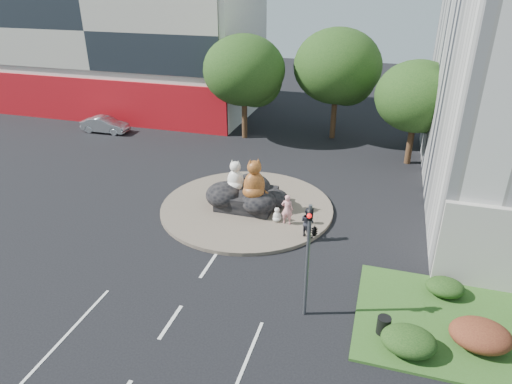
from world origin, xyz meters
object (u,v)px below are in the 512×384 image
pedestrian_dark (308,222)px  kitten_calico (215,200)px  parked_car (105,125)px  cat_white (235,175)px  litter_bin (384,325)px  pedestrian_pink (287,209)px  kitten_white (277,214)px  cat_tabby (254,178)px

pedestrian_dark → kitten_calico: bearing=16.5°
kitten_calico → parked_car: size_ratio=0.20×
cat_white → litter_bin: size_ratio=2.56×
pedestrian_pink → pedestrian_dark: size_ratio=1.06×
kitten_white → pedestrian_pink: (0.58, -0.14, 0.44)m
cat_white → pedestrian_pink: cat_white is taller
pedestrian_pink → cat_white: bearing=-24.0°
kitten_calico → litter_bin: size_ratio=1.16×
cat_white → kitten_calico: bearing=-142.7°
cat_tabby → parked_car: size_ratio=0.57×
kitten_calico → cat_white: bearing=69.9°
cat_tabby → pedestrian_dark: cat_tabby is taller
cat_white → kitten_calico: (-1.00, -0.76, -1.40)m
cat_tabby → pedestrian_dark: 4.03m
cat_tabby → pedestrian_pink: 2.56m
litter_bin → cat_tabby: bearing=133.8°
cat_tabby → litter_bin: size_ratio=3.20×
kitten_calico → pedestrian_dark: size_ratio=0.51×
parked_car → litter_bin: bearing=-128.8°
kitten_calico → kitten_white: (3.82, -0.57, 0.00)m
cat_white → pedestrian_dark: size_ratio=1.13×
pedestrian_pink → kitten_calico: bearing=-9.8°
pedestrian_pink → parked_car: (-18.57, 11.21, -0.39)m
kitten_calico → litter_bin: kitten_calico is taller
pedestrian_pink → kitten_white: bearing=-13.9°
parked_car → kitten_calico: bearing=-128.2°
kitten_calico → pedestrian_dark: (5.70, -1.65, 0.40)m
parked_car → litter_bin: (23.96, -18.15, -0.19)m
kitten_calico → pedestrian_dark: 5.94m
kitten_white → pedestrian_pink: 0.75m
pedestrian_dark → litter_bin: bearing=156.9°
cat_tabby → pedestrian_dark: (3.38, -1.80, -1.23)m
kitten_white → parked_car: bearing=139.4°
cat_white → pedestrian_pink: (3.41, -1.47, -0.96)m
cat_tabby → pedestrian_dark: bearing=-59.9°
parked_car → pedestrian_pink: bearing=-122.8°
pedestrian_dark → pedestrian_pink: bearing=-3.5°
kitten_white → kitten_calico: bearing=162.6°
cat_tabby → cat_white: bearing=123.2°
kitten_calico → pedestrian_pink: pedestrian_pink is taller
cat_white → litter_bin: cat_white is taller
pedestrian_pink → pedestrian_dark: bearing=143.1°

